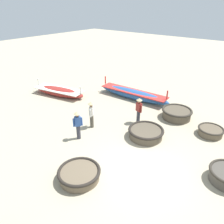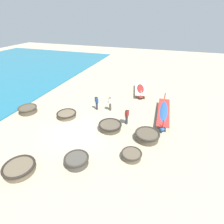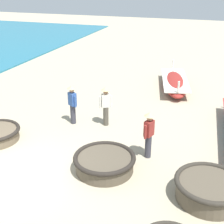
{
  "view_description": "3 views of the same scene",
  "coord_description": "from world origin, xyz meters",
  "px_view_note": "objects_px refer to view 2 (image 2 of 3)",
  "views": [
    {
      "loc": [
        -6.77,
        -3.72,
        6.85
      ],
      "look_at": [
        2.39,
        3.61,
        0.85
      ],
      "focal_mm": 35.0,
      "sensor_mm": 36.0,
      "label": 1
    },
    {
      "loc": [
        6.53,
        -10.35,
        8.66
      ],
      "look_at": [
        2.06,
        2.89,
        0.71
      ],
      "focal_mm": 28.0,
      "sensor_mm": 36.0,
      "label": 2
    },
    {
      "loc": [
        5.35,
        -6.63,
        5.71
      ],
      "look_at": [
        1.9,
        3.57,
        0.98
      ],
      "focal_mm": 50.0,
      "sensor_mm": 36.0,
      "label": 3
    }
  ],
  "objects_px": {
    "coracle_weathered": "(19,168)",
    "long_boat_red_hull": "(140,90)",
    "coracle_beside_post": "(67,115)",
    "fisherman_crouching": "(127,115)",
    "fisherman_hauling": "(97,101)",
    "coracle_upturned": "(147,136)",
    "long_boat_ochre_hull": "(163,113)",
    "fisherman_standing_right": "(110,102)",
    "coracle_far_left": "(131,155)",
    "coracle_front_right": "(28,109)",
    "coracle_nearest": "(110,126)",
    "coracle_tilted": "(77,160)"
  },
  "relations": [
    {
      "from": "coracle_weathered",
      "to": "long_boat_red_hull",
      "type": "relative_size",
      "value": 0.42
    },
    {
      "from": "coracle_beside_post",
      "to": "coracle_weathered",
      "type": "bearing_deg",
      "value": -83.63
    },
    {
      "from": "fisherman_crouching",
      "to": "fisherman_hauling",
      "type": "height_order",
      "value": "same"
    },
    {
      "from": "coracle_upturned",
      "to": "fisherman_hauling",
      "type": "relative_size",
      "value": 1.16
    },
    {
      "from": "long_boat_ochre_hull",
      "to": "fisherman_hauling",
      "type": "relative_size",
      "value": 3.58
    },
    {
      "from": "coracle_weathered",
      "to": "fisherman_crouching",
      "type": "relative_size",
      "value": 1.18
    },
    {
      "from": "coracle_upturned",
      "to": "fisherman_standing_right",
      "type": "height_order",
      "value": "fisherman_standing_right"
    },
    {
      "from": "coracle_upturned",
      "to": "fisherman_standing_right",
      "type": "relative_size",
      "value": 1.16
    },
    {
      "from": "coracle_weathered",
      "to": "long_boat_red_hull",
      "type": "bearing_deg",
      "value": 72.16
    },
    {
      "from": "coracle_upturned",
      "to": "fisherman_standing_right",
      "type": "distance_m",
      "value": 5.56
    },
    {
      "from": "coracle_weathered",
      "to": "coracle_far_left",
      "type": "xyz_separation_m",
      "value": [
        6.32,
        3.4,
        -0.04
      ]
    },
    {
      "from": "coracle_far_left",
      "to": "long_boat_red_hull",
      "type": "xyz_separation_m",
      "value": [
        -1.55,
        11.41,
        0.07
      ]
    },
    {
      "from": "coracle_beside_post",
      "to": "fisherman_crouching",
      "type": "xyz_separation_m",
      "value": [
        5.69,
        0.67,
        0.69
      ]
    },
    {
      "from": "coracle_front_right",
      "to": "coracle_beside_post",
      "type": "bearing_deg",
      "value": 6.39
    },
    {
      "from": "coracle_weathered",
      "to": "coracle_far_left",
      "type": "relative_size",
      "value": 1.39
    },
    {
      "from": "fisherman_hauling",
      "to": "coracle_nearest",
      "type": "bearing_deg",
      "value": -49.51
    },
    {
      "from": "coracle_tilted",
      "to": "fisherman_crouching",
      "type": "xyz_separation_m",
      "value": [
        1.88,
        5.67,
        0.64
      ]
    },
    {
      "from": "long_boat_ochre_hull",
      "to": "coracle_upturned",
      "type": "bearing_deg",
      "value": -102.95
    },
    {
      "from": "coracle_tilted",
      "to": "coracle_beside_post",
      "type": "xyz_separation_m",
      "value": [
        -3.81,
        5.0,
        -0.05
      ]
    },
    {
      "from": "coracle_nearest",
      "to": "long_boat_red_hull",
      "type": "height_order",
      "value": "long_boat_red_hull"
    },
    {
      "from": "coracle_far_left",
      "to": "long_boat_red_hull",
      "type": "bearing_deg",
      "value": 97.74
    },
    {
      "from": "coracle_tilted",
      "to": "coracle_nearest",
      "type": "bearing_deg",
      "value": 80.37
    },
    {
      "from": "coracle_tilted",
      "to": "fisherman_hauling",
      "type": "bearing_deg",
      "value": 102.89
    },
    {
      "from": "fisherman_crouching",
      "to": "coracle_far_left",
      "type": "bearing_deg",
      "value": -70.88
    },
    {
      "from": "coracle_front_right",
      "to": "coracle_tilted",
      "type": "distance_m",
      "value": 9.13
    },
    {
      "from": "coracle_far_left",
      "to": "coracle_front_right",
      "type": "height_order",
      "value": "coracle_front_right"
    },
    {
      "from": "coracle_front_right",
      "to": "long_boat_ochre_hull",
      "type": "bearing_deg",
      "value": 15.29
    },
    {
      "from": "coracle_front_right",
      "to": "coracle_far_left",
      "type": "bearing_deg",
      "value": -14.27
    },
    {
      "from": "long_boat_red_hull",
      "to": "coracle_tilted",
      "type": "bearing_deg",
      "value": -97.43
    },
    {
      "from": "fisherman_crouching",
      "to": "fisherman_standing_right",
      "type": "distance_m",
      "value": 2.9
    },
    {
      "from": "coracle_nearest",
      "to": "coracle_front_right",
      "type": "relative_size",
      "value": 1.11
    },
    {
      "from": "long_boat_ochre_hull",
      "to": "long_boat_red_hull",
      "type": "bearing_deg",
      "value": 121.92
    },
    {
      "from": "coracle_nearest",
      "to": "coracle_front_right",
      "type": "distance_m",
      "value": 8.67
    },
    {
      "from": "coracle_nearest",
      "to": "coracle_weathered",
      "type": "xyz_separation_m",
      "value": [
        -3.82,
        -6.16,
        -0.01
      ]
    },
    {
      "from": "coracle_beside_post",
      "to": "long_boat_ochre_hull",
      "type": "xyz_separation_m",
      "value": [
        8.68,
        3.04,
        0.11
      ]
    },
    {
      "from": "coracle_tilted",
      "to": "fisherman_standing_right",
      "type": "height_order",
      "value": "fisherman_standing_right"
    },
    {
      "from": "coracle_upturned",
      "to": "long_boat_ochre_hull",
      "type": "distance_m",
      "value": 4.09
    },
    {
      "from": "coracle_far_left",
      "to": "coracle_weathered",
      "type": "bearing_deg",
      "value": -151.7
    },
    {
      "from": "coracle_far_left",
      "to": "fisherman_crouching",
      "type": "xyz_separation_m",
      "value": [
        -1.38,
        3.98,
        0.71
      ]
    },
    {
      "from": "coracle_weathered",
      "to": "coracle_far_left",
      "type": "height_order",
      "value": "coracle_weathered"
    },
    {
      "from": "fisherman_hauling",
      "to": "coracle_beside_post",
      "type": "bearing_deg",
      "value": -133.15
    },
    {
      "from": "long_boat_ochre_hull",
      "to": "long_boat_red_hull",
      "type": "distance_m",
      "value": 5.98
    },
    {
      "from": "coracle_weathered",
      "to": "coracle_front_right",
      "type": "bearing_deg",
      "value": 127.87
    },
    {
      "from": "fisherman_crouching",
      "to": "coracle_front_right",
      "type": "bearing_deg",
      "value": -173.4
    },
    {
      "from": "coracle_tilted",
      "to": "long_boat_ochre_hull",
      "type": "distance_m",
      "value": 9.4
    },
    {
      "from": "coracle_nearest",
      "to": "long_boat_ochre_hull",
      "type": "height_order",
      "value": "long_boat_ochre_hull"
    },
    {
      "from": "coracle_nearest",
      "to": "coracle_tilted",
      "type": "height_order",
      "value": "coracle_tilted"
    },
    {
      "from": "coracle_beside_post",
      "to": "long_boat_ochre_hull",
      "type": "relative_size",
      "value": 0.31
    },
    {
      "from": "coracle_weathered",
      "to": "fisherman_standing_right",
      "type": "bearing_deg",
      "value": 73.5
    },
    {
      "from": "coracle_nearest",
      "to": "coracle_front_right",
      "type": "xyz_separation_m",
      "value": [
        -8.67,
        0.09,
        0.04
      ]
    }
  ]
}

